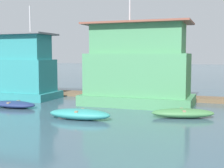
{
  "coord_description": "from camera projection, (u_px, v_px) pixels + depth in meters",
  "views": [
    {
      "loc": [
        7.04,
        -20.48,
        3.3
      ],
      "look_at": [
        0.0,
        -1.0,
        1.4
      ],
      "focal_mm": 50.0,
      "sensor_mm": 36.0,
      "label": 1
    }
  ],
  "objects": [
    {
      "name": "houseboat_teal",
      "position": [
        12.0,
        69.0,
        24.2
      ],
      "size": [
        7.23,
        3.27,
        6.99
      ],
      "color": "teal",
      "rests_on": "ground_plane"
    },
    {
      "name": "houseboat_green",
      "position": [
        137.0,
        69.0,
        20.65
      ],
      "size": [
        7.33,
        3.65,
        9.81
      ],
      "color": "#4C9360",
      "rests_on": "ground_plane"
    },
    {
      "name": "dinghy_green",
      "position": [
        183.0,
        113.0,
        16.57
      ],
      "size": [
        3.51,
        2.08,
        0.49
      ],
      "color": "#47844C",
      "rests_on": "ground_plane"
    },
    {
      "name": "dinghy_teal",
      "position": [
        80.0,
        114.0,
        16.11
      ],
      "size": [
        3.38,
        1.35,
        0.55
      ],
      "color": "teal",
      "rests_on": "ground_plane"
    },
    {
      "name": "dock_walkway",
      "position": [
        128.0,
        96.0,
        24.36
      ],
      "size": [
        33.8,
        1.56,
        0.3
      ],
      "primitive_type": "cube",
      "color": "brown",
      "rests_on": "ground_plane"
    },
    {
      "name": "ground_plane",
      "position": [
        117.0,
        103.0,
        21.86
      ],
      "size": [
        200.0,
        200.0,
        0.0
      ],
      "primitive_type": "plane",
      "color": "#426070"
    },
    {
      "name": "dinghy_navy",
      "position": [
        14.0,
        104.0,
        19.79
      ],
      "size": [
        3.19,
        1.46,
        0.42
      ],
      "color": "navy",
      "rests_on": "ground_plane"
    }
  ]
}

